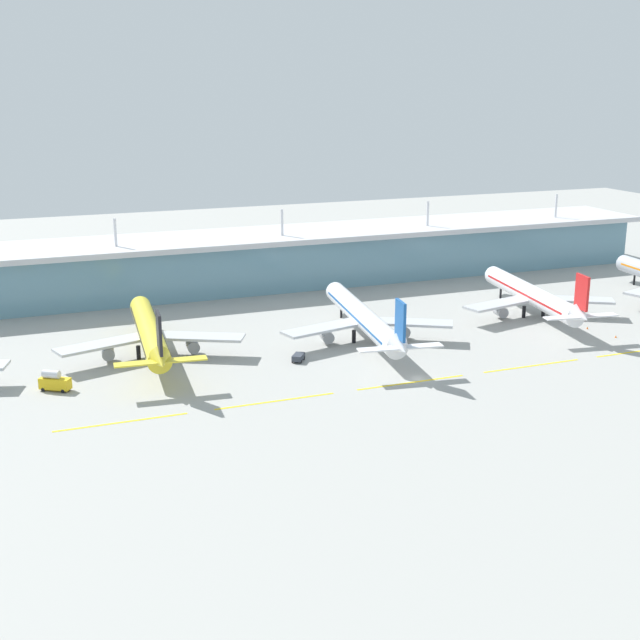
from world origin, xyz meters
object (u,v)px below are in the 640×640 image
Objects in this scene: pushback_tug at (298,357)px; airliner_far_middle at (532,295)px; fuel_truck at (54,381)px; airliner_center at (364,318)px; safety_cone_nose_front at (616,337)px; airliner_near_middle at (150,333)px; safety_cone_left_wingtip at (587,328)px.

airliner_far_middle is at bearing 10.90° from pushback_tug.
fuel_truck is (-141.35, -15.49, -4.19)m from airliner_far_middle.
airliner_center is at bearing 24.82° from pushback_tug.
pushback_tug is at bearing -0.18° from fuel_truck.
pushback_tug is at bearing -169.10° from airliner_far_middle.
fuel_truck is 59.93m from pushback_tug.
pushback_tug is 90.77m from safety_cone_nose_front.
fuel_truck is 1.49× the size of pushback_tug.
pushback_tug is (34.51, -17.65, -5.35)m from airliner_near_middle.
safety_cone_nose_front is (149.80, -12.81, -1.91)m from fuel_truck.
safety_cone_nose_front is (89.88, -12.61, -0.75)m from pushback_tug.
airliner_center is 1.07× the size of airliner_far_middle.
pushback_tug is (-81.43, -15.68, -5.35)m from airliner_far_middle.
airliner_far_middle is 94.41× the size of safety_cone_left_wingtip.
airliner_near_middle reaches higher than fuel_truck.
airliner_center is 66.70m from safety_cone_left_wingtip.
pushback_tug is at bearing -155.18° from airliner_center.
airliner_center is 25.92m from pushback_tug.
airliner_far_middle reaches higher than fuel_truck.
airliner_center reaches higher than fuel_truck.
safety_cone_left_wingtip is (148.04, -2.72, -1.91)m from fuel_truck.
safety_cone_nose_front is at bearing -19.18° from airliner_center.
safety_cone_left_wingtip is at bearing -11.44° from airliner_center.
fuel_truck reaches higher than pushback_tug.
airliner_center is 71.06m from safety_cone_nose_front.
airliner_far_middle reaches higher than safety_cone_left_wingtip.
pushback_tug is 7.11× the size of safety_cone_nose_front.
safety_cone_left_wingtip is (122.63, -20.18, -6.10)m from airliner_near_middle.
airliner_center is 101.45× the size of safety_cone_nose_front.
safety_cone_left_wingtip is at bearing -1.64° from pushback_tug.
pushback_tug reaches higher than safety_cone_left_wingtip.
fuel_truck is at bearing 175.11° from safety_cone_nose_front.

